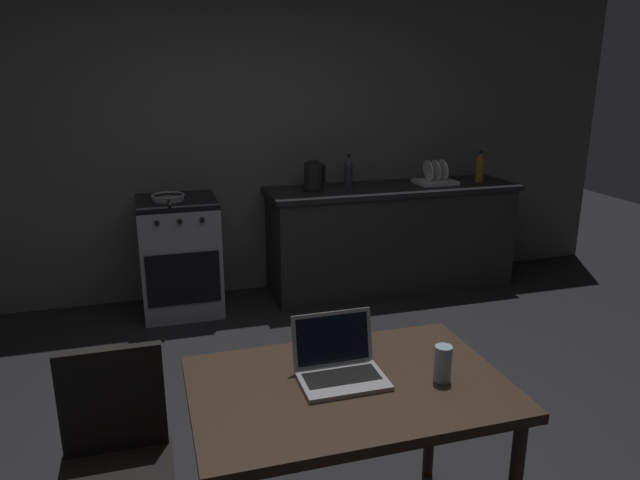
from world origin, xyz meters
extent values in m
plane|color=black|center=(0.00, 0.00, 0.00)|extent=(12.00, 12.00, 0.00)
cube|color=#545553|center=(0.30, 2.35, 1.42)|extent=(6.40, 0.10, 2.85)
cube|color=#282623|center=(1.27, 2.00, 0.44)|extent=(2.10, 0.60, 0.87)
cube|color=black|center=(1.27, 2.00, 0.89)|extent=(2.16, 0.64, 0.04)
cube|color=gray|center=(-0.52, 2.00, 0.44)|extent=(0.60, 0.60, 0.87)
cube|color=black|center=(-0.52, 2.00, 0.89)|extent=(0.60, 0.60, 0.04)
cube|color=black|center=(-0.52, 1.69, 0.36)|extent=(0.54, 0.01, 0.40)
cylinder|color=black|center=(-0.68, 1.69, 0.81)|extent=(0.04, 0.02, 0.04)
cylinder|color=black|center=(-0.52, 1.69, 0.81)|extent=(0.04, 0.02, 0.04)
cylinder|color=black|center=(-0.36, 1.69, 0.81)|extent=(0.04, 0.02, 0.04)
cube|color=#332319|center=(-0.07, -0.73, 0.74)|extent=(1.17, 0.77, 0.04)
cylinder|color=#332319|center=(-0.59, -0.40, 0.36)|extent=(0.05, 0.05, 0.72)
cylinder|color=#332319|center=(0.46, -0.40, 0.36)|extent=(0.05, 0.05, 0.72)
cube|color=black|center=(-0.92, -0.49, 0.69)|extent=(0.38, 0.04, 0.42)
cube|color=#99999E|center=(-0.09, -0.72, 0.76)|extent=(0.32, 0.22, 0.02)
cube|color=black|center=(-0.09, -0.70, 0.77)|extent=(0.28, 0.12, 0.00)
cube|color=#99999E|center=(-0.09, -0.59, 0.88)|extent=(0.32, 0.05, 0.21)
cube|color=black|center=(-0.09, -0.59, 0.88)|extent=(0.29, 0.04, 0.18)
cylinder|color=black|center=(0.57, 2.00, 0.92)|extent=(0.16, 0.16, 0.02)
cylinder|color=black|center=(0.57, 2.00, 1.04)|extent=(0.15, 0.15, 0.21)
cylinder|color=black|center=(0.57, 2.00, 1.15)|extent=(0.09, 0.09, 0.02)
cube|color=black|center=(0.66, 2.00, 1.05)|extent=(0.02, 0.02, 0.15)
cylinder|color=#8C601E|center=(2.07, 1.95, 1.01)|extent=(0.07, 0.07, 0.20)
cone|color=#8C601E|center=(2.07, 1.95, 1.14)|extent=(0.07, 0.07, 0.06)
cylinder|color=black|center=(2.07, 1.95, 1.18)|extent=(0.03, 0.03, 0.02)
cylinder|color=gray|center=(-0.58, 1.98, 0.92)|extent=(0.24, 0.24, 0.01)
torus|color=gray|center=(-0.58, 1.98, 0.95)|extent=(0.25, 0.25, 0.02)
cylinder|color=black|center=(-0.58, 1.77, 0.93)|extent=(0.02, 0.18, 0.02)
cylinder|color=#99B7C6|center=(0.27, -0.81, 0.83)|extent=(0.07, 0.07, 0.14)
cube|color=silver|center=(1.67, 2.00, 0.93)|extent=(0.34, 0.26, 0.03)
cylinder|color=white|center=(1.60, 2.00, 1.03)|extent=(0.04, 0.18, 0.18)
cylinder|color=white|center=(1.67, 2.00, 1.03)|extent=(0.04, 0.18, 0.18)
cylinder|color=white|center=(1.74, 2.00, 1.03)|extent=(0.04, 0.18, 0.18)
cylinder|color=#2D2D33|center=(0.90, 2.08, 1.01)|extent=(0.07, 0.07, 0.19)
cone|color=#2D2D33|center=(0.90, 2.08, 1.14)|extent=(0.07, 0.07, 0.06)
cylinder|color=black|center=(0.90, 2.08, 1.18)|extent=(0.03, 0.03, 0.02)
camera|label=1|loc=(-0.73, -2.58, 1.89)|focal=33.24mm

